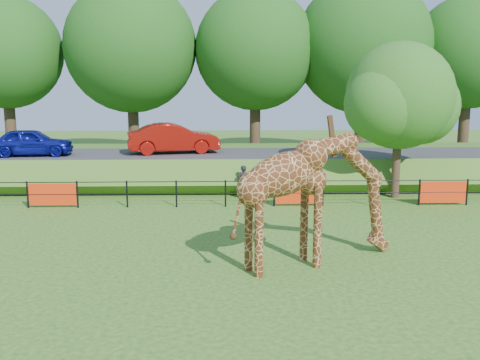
{
  "coord_description": "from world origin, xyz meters",
  "views": [
    {
      "loc": [
        -0.03,
        -13.36,
        4.94
      ],
      "look_at": [
        0.45,
        3.02,
        2.0
      ],
      "focal_mm": 40.0,
      "sensor_mm": 36.0,
      "label": 1
    }
  ],
  "objects": [
    {
      "name": "bg_tree_line",
      "position": [
        1.89,
        22.0,
        7.19
      ],
      "size": [
        37.3,
        8.8,
        11.82
      ],
      "color": "#322016",
      "rests_on": "ground"
    },
    {
      "name": "tree_east",
      "position": [
        7.6,
        9.63,
        4.28
      ],
      "size": [
        5.4,
        4.71,
        6.76
      ],
      "color": "#322016",
      "rests_on": "ground"
    },
    {
      "name": "car_blue",
      "position": [
        -9.67,
        13.46,
        2.1
      ],
      "size": [
        4.16,
        2.01,
        1.37
      ],
      "primitive_type": "imported",
      "rotation": [
        0.0,
        0.0,
        1.67
      ],
      "color": "#141BA6",
      "rests_on": "road"
    },
    {
      "name": "car_red",
      "position": [
        -2.67,
        14.29,
        2.19
      ],
      "size": [
        4.92,
        2.56,
        1.54
      ],
      "primitive_type": "imported",
      "rotation": [
        0.0,
        0.0,
        1.78
      ],
      "color": "#A3120B",
      "rests_on": "road"
    },
    {
      "name": "ground",
      "position": [
        0.0,
        0.0,
        0.0
      ],
      "size": [
        90.0,
        90.0,
        0.0
      ],
      "primitive_type": "plane",
      "color": "#245715",
      "rests_on": "ground"
    },
    {
      "name": "embankment",
      "position": [
        0.0,
        15.5,
        0.65
      ],
      "size": [
        40.0,
        9.0,
        1.3
      ],
      "primitive_type": "cube",
      "color": "#245715",
      "rests_on": "ground"
    },
    {
      "name": "visitor",
      "position": [
        0.77,
        9.68,
        0.73
      ],
      "size": [
        0.63,
        0.54,
        1.45
      ],
      "primitive_type": "imported",
      "rotation": [
        0.0,
        0.0,
        3.57
      ],
      "color": "black",
      "rests_on": "ground"
    },
    {
      "name": "road",
      "position": [
        0.0,
        14.0,
        1.36
      ],
      "size": [
        40.0,
        5.0,
        0.12
      ],
      "primitive_type": "cube",
      "color": "#313133",
      "rests_on": "embankment"
    },
    {
      "name": "perimeter_fence",
      "position": [
        0.0,
        8.0,
        0.55
      ],
      "size": [
        28.07,
        0.1,
        1.1
      ],
      "primitive_type": null,
      "color": "black",
      "rests_on": "ground"
    },
    {
      "name": "giraffe",
      "position": [
        2.48,
        0.93,
        1.82
      ],
      "size": [
        5.04,
        2.95,
        3.65
      ],
      "primitive_type": null,
      "rotation": [
        0.0,
        0.0,
        0.42
      ],
      "color": "#532811",
      "rests_on": "ground"
    }
  ]
}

